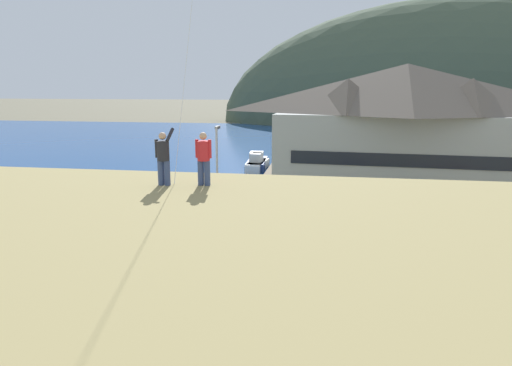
% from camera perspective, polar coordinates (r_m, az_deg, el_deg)
% --- Properties ---
extents(ground_plane, '(600.00, 600.00, 0.00)m').
position_cam_1_polar(ground_plane, '(23.23, -2.13, -14.43)').
color(ground_plane, '#66604C').
extents(parking_lot_pad, '(40.00, 20.00, 0.10)m').
position_cam_1_polar(parking_lot_pad, '(27.69, -0.14, -9.74)').
color(parking_lot_pad, slate).
rests_on(parking_lot_pad, ground).
extents(bay_water, '(360.00, 84.00, 0.03)m').
position_cam_1_polar(bay_water, '(81.13, 5.95, 4.85)').
color(bay_water, navy).
rests_on(bay_water, ground).
extents(far_hill_west_ridge, '(135.44, 57.72, 67.65)m').
position_cam_1_polar(far_hill_west_ridge, '(140.85, 24.40, 6.96)').
color(far_hill_west_ridge, '#42513D').
rests_on(far_hill_west_ridge, ground).
extents(harbor_lodge, '(24.58, 12.15, 12.28)m').
position_cam_1_polar(harbor_lodge, '(43.32, 18.17, 6.52)').
color(harbor_lodge, '#999E99').
rests_on(harbor_lodge, ground).
extents(storage_shed_near_lot, '(7.56, 6.31, 5.21)m').
position_cam_1_polar(storage_shed_near_lot, '(29.72, -19.92, -3.55)').
color(storage_shed_near_lot, '#338475').
rests_on(storage_shed_near_lot, ground).
extents(wharf_dock, '(3.20, 13.61, 0.70)m').
position_cam_1_polar(wharf_dock, '(56.43, 3.47, 1.98)').
color(wharf_dock, '#70604C').
rests_on(wharf_dock, ground).
extents(moored_boat_wharfside, '(2.67, 7.29, 2.16)m').
position_cam_1_polar(moored_boat_wharfside, '(57.58, 0.09, 2.58)').
color(moored_boat_wharfside, navy).
rests_on(moored_boat_wharfside, ground).
extents(moored_boat_outer_mooring, '(1.85, 5.72, 2.16)m').
position_cam_1_polar(moored_boat_outer_mooring, '(58.08, 6.83, 2.58)').
color(moored_boat_outer_mooring, navy).
rests_on(moored_boat_outer_mooring, ground).
extents(moored_boat_inner_slip, '(2.33, 5.89, 2.16)m').
position_cam_1_polar(moored_boat_inner_slip, '(56.53, 0.18, 2.40)').
color(moored_boat_inner_slip, silver).
rests_on(moored_boat_inner_slip, ground).
extents(parked_car_mid_row_far, '(4.35, 2.36, 1.82)m').
position_cam_1_polar(parked_car_mid_row_far, '(29.17, 1.36, -6.46)').
color(parked_car_mid_row_far, slate).
rests_on(parked_car_mid_row_far, parking_lot_pad).
extents(parked_car_back_row_left, '(4.24, 2.13, 1.82)m').
position_cam_1_polar(parked_car_back_row_left, '(22.72, 9.84, -12.27)').
color(parked_car_back_row_left, black).
rests_on(parked_car_back_row_left, parking_lot_pad).
extents(parked_car_mid_row_near, '(4.20, 2.06, 1.82)m').
position_cam_1_polar(parked_car_mid_row_near, '(23.62, -2.24, -11.10)').
color(parked_car_mid_row_near, '#236633').
rests_on(parked_car_mid_row_near, parking_lot_pad).
extents(parked_car_mid_row_center, '(4.26, 2.16, 1.82)m').
position_cam_1_polar(parked_car_mid_row_center, '(28.43, 20.55, -7.78)').
color(parked_car_mid_row_center, '#236633').
rests_on(parked_car_mid_row_center, parking_lot_pad).
extents(parking_light_pole, '(0.24, 0.78, 7.50)m').
position_cam_1_polar(parking_light_pole, '(32.40, -4.91, 1.49)').
color(parking_light_pole, '#ADADB2').
rests_on(parking_light_pole, parking_lot_pad).
extents(person_kite_flyer, '(0.54, 0.65, 1.86)m').
position_cam_1_polar(person_kite_flyer, '(15.00, -11.63, 3.29)').
color(person_kite_flyer, '#384770').
rests_on(person_kite_flyer, grassy_hill_foreground).
extents(person_companion, '(0.55, 0.40, 1.74)m').
position_cam_1_polar(person_companion, '(14.77, -6.64, 3.27)').
color(person_companion, '#384770').
rests_on(person_companion, grassy_hill_foreground).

